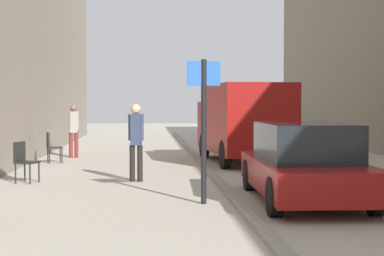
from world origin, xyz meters
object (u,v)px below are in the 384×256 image
(pedestrian_main_foreground, at_px, (136,137))
(street_sign_post, at_px, (204,118))
(cafe_chair_by_doorway, at_px, (24,159))
(delivery_van, at_px, (244,121))
(parked_car, at_px, (304,163))
(cafe_chair_near_window, at_px, (52,145))
(pedestrian_mid_block, at_px, (73,127))

(pedestrian_main_foreground, relative_size, street_sign_post, 0.69)
(cafe_chair_by_doorway, bearing_deg, pedestrian_main_foreground, 110.98)
(pedestrian_main_foreground, height_order, delivery_van, delivery_van)
(parked_car, height_order, cafe_chair_by_doorway, parked_car)
(pedestrian_main_foreground, xyz_separation_m, cafe_chair_near_window, (-2.66, 4.42, -0.50))
(parked_car, distance_m, cafe_chair_near_window, 9.41)
(cafe_chair_near_window, bearing_deg, pedestrian_mid_block, 148.94)
(delivery_van, xyz_separation_m, parked_car, (-0.06, -7.13, -0.57))
(parked_car, bearing_deg, street_sign_post, -174.09)
(pedestrian_mid_block, bearing_deg, cafe_chair_near_window, 67.91)
(delivery_van, relative_size, cafe_chair_by_doorway, 5.37)
(pedestrian_mid_block, bearing_deg, pedestrian_main_foreground, 101.76)
(pedestrian_mid_block, height_order, delivery_van, delivery_van)
(pedestrian_mid_block, relative_size, parked_car, 0.42)
(cafe_chair_near_window, bearing_deg, delivery_van, 70.38)
(pedestrian_mid_block, height_order, cafe_chair_near_window, pedestrian_mid_block)
(pedestrian_mid_block, xyz_separation_m, delivery_van, (5.45, -2.01, 0.25))
(pedestrian_mid_block, bearing_deg, cafe_chair_by_doorway, 78.77)
(pedestrian_main_foreground, relative_size, parked_car, 0.42)
(street_sign_post, relative_size, cafe_chair_near_window, 2.77)
(cafe_chair_by_doorway, bearing_deg, cafe_chair_near_window, -157.92)
(pedestrian_main_foreground, bearing_deg, delivery_van, 59.61)
(parked_car, xyz_separation_m, cafe_chair_by_doorway, (-5.72, 2.97, -0.17))
(street_sign_post, bearing_deg, cafe_chair_near_window, -67.48)
(parked_car, xyz_separation_m, cafe_chair_near_window, (-5.82, 7.39, -0.17))
(delivery_van, xyz_separation_m, cafe_chair_near_window, (-5.88, 0.27, -0.74))
(pedestrian_main_foreground, relative_size, delivery_van, 0.36)
(street_sign_post, bearing_deg, delivery_van, -110.10)
(pedestrian_main_foreground, height_order, cafe_chair_near_window, pedestrian_main_foreground)
(street_sign_post, bearing_deg, cafe_chair_by_doorway, -44.01)
(cafe_chair_near_window, height_order, cafe_chair_by_doorway, same)
(pedestrian_mid_block, xyz_separation_m, parked_car, (5.38, -9.14, -0.32))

